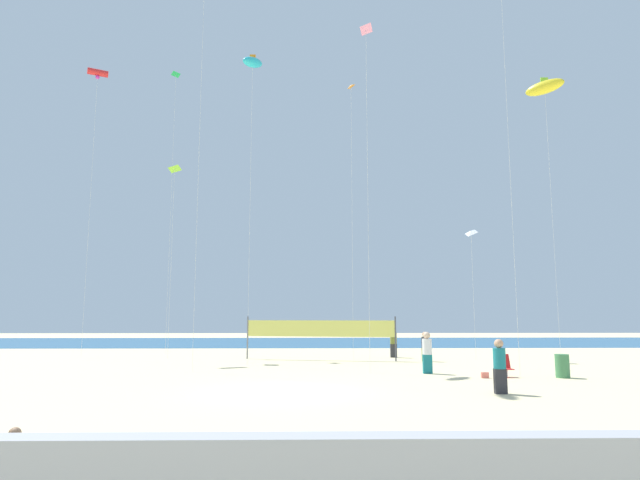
{
  "coord_description": "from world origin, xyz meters",
  "views": [
    {
      "loc": [
        0.76,
        -18.11,
        2.43
      ],
      "look_at": [
        1.33,
        7.45,
        5.99
      ],
      "focal_mm": 30.64,
      "sensor_mm": 36.0,
      "label": 1
    }
  ],
  "objects": [
    {
      "name": "ground_plane",
      "position": [
        0.0,
        0.0,
        0.0
      ],
      "size": [
        120.0,
        120.0,
        0.0
      ],
      "primitive_type": "plane",
      "color": "beige"
    },
    {
      "name": "ocean_band",
      "position": [
        0.0,
        33.7,
        0.0
      ],
      "size": [
        120.0,
        20.0,
        0.01
      ],
      "primitive_type": "cube",
      "color": "#28608C",
      "rests_on": "ground"
    },
    {
      "name": "toddler_figure",
      "position": [
        -3.17,
        -10.41,
        0.51
      ],
      "size": [
        0.22,
        0.22,
        0.95
      ],
      "rotation": [
        0.0,
        0.0,
        0.09
      ],
      "color": "#99B28C",
      "rests_on": "ground"
    },
    {
      "name": "beachgoer_olive_shirt",
      "position": [
        5.83,
        14.52,
        0.92
      ],
      "size": [
        0.4,
        0.4,
        1.73
      ],
      "rotation": [
        0.0,
        0.0,
        3.52
      ],
      "color": "#2D2D33",
      "rests_on": "ground"
    },
    {
      "name": "beachgoer_teal_shirt",
      "position": [
        6.84,
        -0.6,
        0.91
      ],
      "size": [
        0.39,
        0.39,
        1.7
      ],
      "rotation": [
        0.0,
        0.0,
        5.27
      ],
      "color": "#2D2D33",
      "rests_on": "ground"
    },
    {
      "name": "beachgoer_charcoal_shirt",
      "position": [
        7.1,
        11.7,
        0.84
      ],
      "size": [
        0.36,
        0.36,
        1.58
      ],
      "rotation": [
        0.0,
        0.0,
        4.87
      ],
      "color": "olive",
      "rests_on": "ground"
    },
    {
      "name": "beachgoer_white_shirt",
      "position": [
        5.86,
        5.48,
        0.94
      ],
      "size": [
        0.4,
        0.4,
        1.75
      ],
      "rotation": [
        0.0,
        0.0,
        0.91
      ],
      "color": "#19727A",
      "rests_on": "ground"
    },
    {
      "name": "folding_beach_chair",
      "position": [
        8.71,
        4.19,
        0.47
      ],
      "size": [
        0.52,
        0.65,
        0.89
      ],
      "rotation": [
        0.0,
        0.0,
        0.46
      ],
      "color": "red",
      "rests_on": "ground"
    },
    {
      "name": "trash_barrel",
      "position": [
        10.87,
        3.79,
        0.46
      ],
      "size": [
        0.54,
        0.54,
        0.92
      ],
      "primitive_type": "cylinder",
      "color": "#3F7F4C",
      "rests_on": "ground"
    },
    {
      "name": "volleyball_net",
      "position": [
        1.42,
        12.77,
        1.64
      ],
      "size": [
        8.3,
        1.91,
        2.4
      ],
      "color": "#4C4C51",
      "rests_on": "ground"
    },
    {
      "name": "beach_handbag",
      "position": [
        7.75,
        3.74,
        0.11
      ],
      "size": [
        0.28,
        0.14,
        0.23
      ],
      "primitive_type": "cube",
      "color": "#EA7260",
      "rests_on": "ground"
    },
    {
      "name": "kite_cyan_inflatable",
      "position": [
        -2.25,
        9.7,
        15.92
      ],
      "size": [
        1.34,
        1.71,
        16.43
      ],
      "color": "silver",
      "rests_on": "ground"
    },
    {
      "name": "kite_pink_diamond",
      "position": [
        3.45,
        6.0,
        15.47
      ],
      "size": [
        0.76,
        0.76,
        16.08
      ],
      "color": "silver",
      "rests_on": "ground"
    },
    {
      "name": "kite_green_diamond",
      "position": [
        -8.45,
        18.04,
        18.45
      ],
      "size": [
        0.64,
        0.65,
        19.24
      ],
      "color": "silver",
      "rests_on": "ground"
    },
    {
      "name": "kite_orange_diamond",
      "position": [
        3.27,
        12.72,
        15.11
      ],
      "size": [
        0.47,
        0.47,
        16.15
      ],
      "color": "silver",
      "rests_on": "ground"
    },
    {
      "name": "kite_yellow_inflatable",
      "position": [
        13.25,
        9.04,
        14.38
      ],
      "size": [
        2.05,
        1.77,
        14.94
      ],
      "color": "silver",
      "rests_on": "ground"
    },
    {
      "name": "kite_lime_diamond",
      "position": [
        -7.31,
        14.03,
        11.14
      ],
      "size": [
        0.93,
        0.93,
        11.46
      ],
      "color": "silver",
      "rests_on": "ground"
    },
    {
      "name": "kite_red_tube",
      "position": [
        -12.64,
        15.06,
        17.64
      ],
      "size": [
        1.28,
        0.93,
        17.97
      ],
      "color": "silver",
      "rests_on": "ground"
    },
    {
      "name": "kite_white_diamond",
      "position": [
        10.14,
        12.77,
        7.15
      ],
      "size": [
        0.86,
        0.86,
        7.45
      ],
      "color": "silver",
      "rests_on": "ground"
    }
  ]
}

